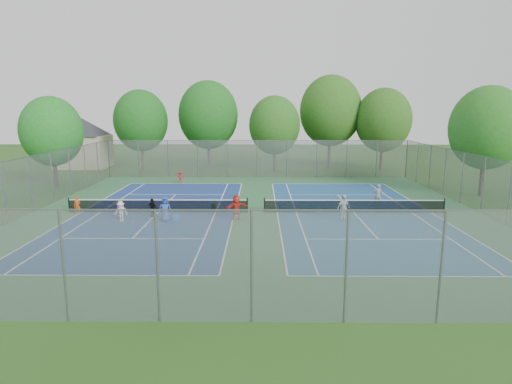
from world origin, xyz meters
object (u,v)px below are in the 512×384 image
(net_right, at_px, (354,206))
(ball_hopper, at_px, (214,206))
(instructor, at_px, (378,195))
(net_left, at_px, (158,206))
(ball_crate, at_px, (176,218))

(net_right, relative_size, ball_hopper, 24.25)
(instructor, bearing_deg, net_left, 5.22)
(net_left, xyz_separation_m, ball_hopper, (3.90, 0.84, -0.19))
(net_left, xyz_separation_m, net_right, (14.00, 0.00, 0.00))
(net_left, height_order, ball_crate, net_left)
(net_right, xyz_separation_m, instructor, (2.32, 2.40, 0.37))
(net_left, relative_size, ball_crate, 32.27)
(ball_hopper, xyz_separation_m, instructor, (12.42, 1.56, 0.56))
(net_left, distance_m, net_right, 14.00)
(ball_crate, bearing_deg, net_left, 128.30)
(net_left, relative_size, net_right, 1.00)
(net_right, xyz_separation_m, ball_hopper, (-10.10, 0.84, -0.19))
(ball_hopper, bearing_deg, instructor, 7.14)
(ball_crate, distance_m, ball_hopper, 3.73)
(net_left, height_order, instructor, instructor)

